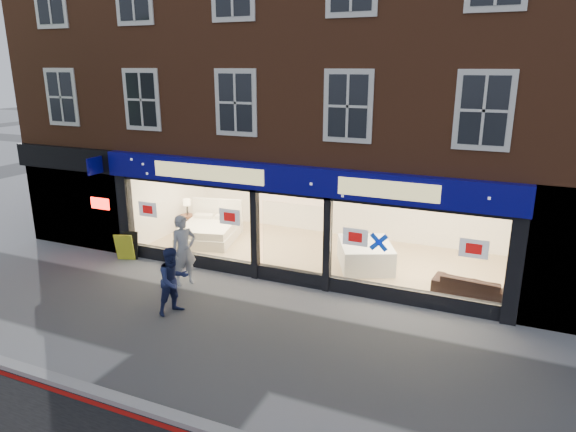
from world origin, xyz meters
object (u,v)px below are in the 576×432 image
Objects in this scene: display_bed at (210,230)px; pedestrian_blue at (173,281)px; sofa at (472,286)px; mattress_stack at (365,255)px; a_board at (127,246)px; pedestrian_grey at (184,250)px.

pedestrian_blue is at bearing -81.31° from display_bed.
sofa is (8.38, -1.08, -0.06)m from display_bed.
mattress_stack is 7.20m from a_board.
a_board reaches higher than sofa.
sofa is at bearing -21.03° from display_bed.
display_bed is at bearing 45.79° from pedestrian_blue.
mattress_stack is 5.16m from pedestrian_grey.
display_bed reaches higher than mattress_stack.
pedestrian_grey reaches higher than mattress_stack.
pedestrian_blue is at bearing -121.46° from pedestrian_grey.
sofa is 9.95m from a_board.
a_board is (-9.87, -1.26, 0.06)m from sofa.
mattress_stack is (5.38, -0.20, 0.02)m from display_bed.
sofa is 7.41m from pedestrian_blue.
pedestrian_blue reaches higher than mattress_stack.
pedestrian_grey is (-4.22, -2.94, 0.51)m from mattress_stack.
display_bed is 5.39m from mattress_stack.
sofa is at bearing -11.75° from a_board.
display_bed reaches higher than a_board.
pedestrian_blue is (3.41, -2.33, 0.39)m from a_board.
mattress_stack is 3.13m from sofa.
sofa is (3.00, -0.89, -0.08)m from mattress_stack.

